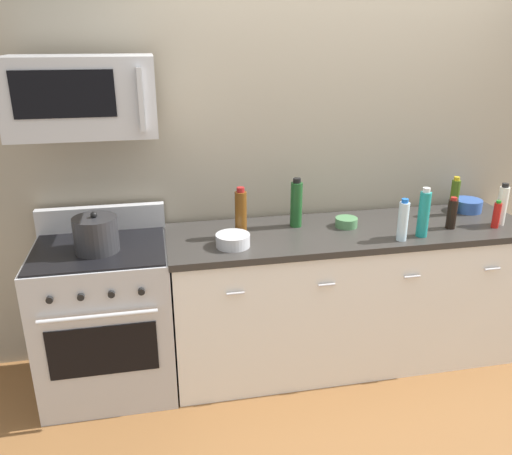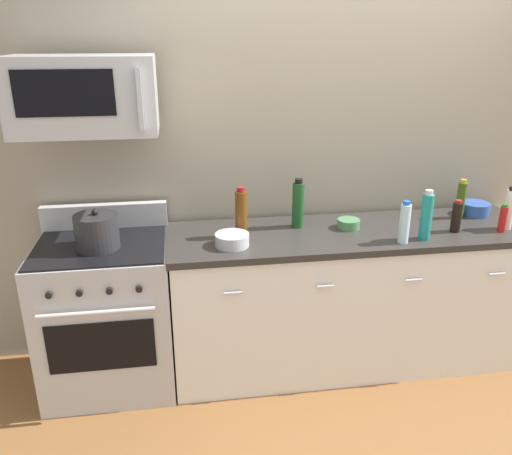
% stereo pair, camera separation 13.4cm
% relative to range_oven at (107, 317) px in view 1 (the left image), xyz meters
% --- Properties ---
extents(ground_plane, '(6.43, 6.43, 0.00)m').
position_rel_range_oven_xyz_m(ground_plane, '(1.51, -0.00, -0.47)').
color(ground_plane, brown).
extents(back_wall, '(5.36, 0.10, 2.70)m').
position_rel_range_oven_xyz_m(back_wall, '(1.51, 0.41, 0.88)').
color(back_wall, '#9E937F').
rests_on(back_wall, ground_plane).
extents(counter_unit, '(2.27, 0.66, 0.92)m').
position_rel_range_oven_xyz_m(counter_unit, '(1.51, -0.00, -0.01)').
color(counter_unit, white).
rests_on(counter_unit, ground_plane).
extents(range_oven, '(0.76, 0.69, 1.07)m').
position_rel_range_oven_xyz_m(range_oven, '(0.00, 0.00, 0.00)').
color(range_oven, '#B7BABF').
rests_on(range_oven, ground_plane).
extents(microwave, '(0.74, 0.44, 0.40)m').
position_rel_range_oven_xyz_m(microwave, '(0.00, 0.04, 1.28)').
color(microwave, '#B7BABF').
extents(bottle_water_clear, '(0.06, 0.06, 0.25)m').
position_rel_range_oven_xyz_m(bottle_water_clear, '(1.73, -0.23, 0.57)').
color(bottle_water_clear, silver).
rests_on(bottle_water_clear, countertop_slab).
extents(bottle_wine_green, '(0.07, 0.07, 0.31)m').
position_rel_range_oven_xyz_m(bottle_wine_green, '(1.18, 0.12, 0.60)').
color(bottle_wine_green, '#19471E').
rests_on(bottle_wine_green, countertop_slab).
extents(bottle_vinegar_white, '(0.06, 0.06, 0.27)m').
position_rel_range_oven_xyz_m(bottle_vinegar_white, '(2.45, -0.11, 0.58)').
color(bottle_vinegar_white, silver).
rests_on(bottle_vinegar_white, countertop_slab).
extents(bottle_soy_sauce_dark, '(0.06, 0.06, 0.20)m').
position_rel_range_oven_xyz_m(bottle_soy_sauce_dark, '(2.11, -0.11, 0.55)').
color(bottle_soy_sauce_dark, black).
rests_on(bottle_soy_sauce_dark, countertop_slab).
extents(bottle_olive_oil, '(0.06, 0.06, 0.26)m').
position_rel_range_oven_xyz_m(bottle_olive_oil, '(2.27, 0.12, 0.57)').
color(bottle_olive_oil, '#385114').
rests_on(bottle_olive_oil, countertop_slab).
extents(bottle_wine_amber, '(0.07, 0.07, 0.31)m').
position_rel_range_oven_xyz_m(bottle_wine_amber, '(0.82, 0.00, 0.60)').
color(bottle_wine_amber, '#59330F').
rests_on(bottle_wine_amber, countertop_slab).
extents(bottle_hot_sauce_red, '(0.04, 0.04, 0.17)m').
position_rel_range_oven_xyz_m(bottle_hot_sauce_red, '(2.39, -0.15, 0.53)').
color(bottle_hot_sauce_red, '#B21914').
rests_on(bottle_hot_sauce_red, countertop_slab).
extents(bottle_sparkling_teal, '(0.07, 0.07, 0.30)m').
position_rel_range_oven_xyz_m(bottle_sparkling_teal, '(1.87, -0.20, 0.59)').
color(bottle_sparkling_teal, '#197F7A').
rests_on(bottle_sparkling_teal, countertop_slab).
extents(bowl_green_glaze, '(0.14, 0.14, 0.06)m').
position_rel_range_oven_xyz_m(bowl_green_glaze, '(1.49, 0.04, 0.48)').
color(bowl_green_glaze, '#477A4C').
rests_on(bowl_green_glaze, countertop_slab).
extents(bowl_steel_prep, '(0.19, 0.19, 0.07)m').
position_rel_range_oven_xyz_m(bowl_steel_prep, '(0.75, -0.13, 0.49)').
color(bowl_steel_prep, '#B2B5BA').
rests_on(bowl_steel_prep, countertop_slab).
extents(bowl_blue_mixing, '(0.19, 0.19, 0.08)m').
position_rel_range_oven_xyz_m(bowl_blue_mixing, '(2.40, 0.17, 0.49)').
color(bowl_blue_mixing, '#2D519E').
rests_on(bowl_blue_mixing, countertop_slab).
extents(stockpot, '(0.24, 0.24, 0.23)m').
position_rel_range_oven_xyz_m(stockpot, '(0.00, -0.05, 0.55)').
color(stockpot, '#262628').
rests_on(stockpot, range_oven).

